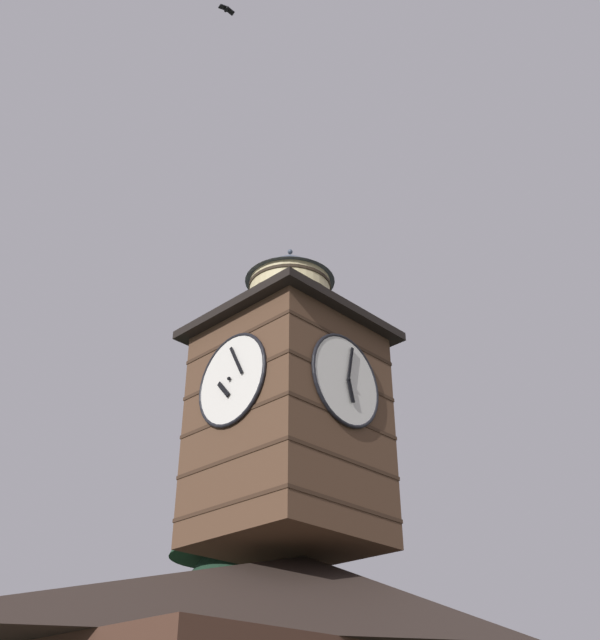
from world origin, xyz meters
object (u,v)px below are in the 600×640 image
moon (69,602)px  flying_bird_high (227,9)px  clock_tower (289,408)px  pine_tree_behind (228,607)px

moon → flying_bird_high: 43.57m
clock_tower → moon: (-14.20, -35.75, 0.80)m
moon → flying_bird_high: flying_bird_high is taller
moon → clock_tower: bearing=68.3°
clock_tower → pine_tree_behind: size_ratio=0.69×
moon → flying_bird_high: (19.10, 37.99, 9.52)m
pine_tree_behind → moon: bearing=-111.4°
clock_tower → flying_bird_high: flying_bird_high is taller
clock_tower → moon: clock_tower is taller
pine_tree_behind → flying_bird_high: (6.80, 6.66, 14.83)m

